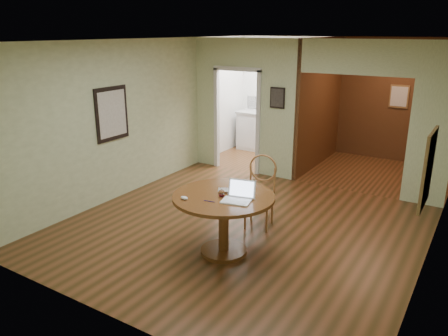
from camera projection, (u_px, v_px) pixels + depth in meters
The scene contains 11 objects.
floor at pixel (239, 229), 6.51m from camera, with size 5.00×5.00×0.00m, color #412C12.
room_shell at pixel (296, 110), 8.87m from camera, with size 5.20×7.50×5.00m.
dining_table at pixel (224, 211), 5.65m from camera, with size 1.32×1.32×0.82m.
chair at pixel (261, 187), 6.50m from camera, with size 0.55×0.55×1.09m.
open_laptop at pixel (239, 195), 5.40m from camera, with size 0.39×0.37×0.24m.
closed_laptop at pixel (232, 192), 5.65m from camera, with size 0.36×0.23×0.03m, color silver.
mouse at pixel (184, 198), 5.43m from camera, with size 0.11×0.06×0.04m, color white.
wine_glass at pixel (222, 193), 5.52m from camera, with size 0.09×0.09×0.09m, color white, non-canonical shape.
pen at pixel (209, 201), 5.38m from camera, with size 0.01×0.01×0.15m, color #0B0B52.
kitchen_cabinet at pixel (278, 133), 10.45m from camera, with size 2.06×0.60×0.94m.
grocery_bag at pixel (289, 109), 10.13m from camera, with size 0.27×0.23×0.27m, color beige.
Camera 1 is at (2.94, -5.15, 2.85)m, focal length 35.00 mm.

